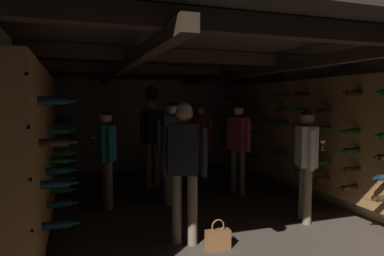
# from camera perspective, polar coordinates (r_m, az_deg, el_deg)

# --- Properties ---
(ground_plane) EXTENTS (8.40, 8.40, 0.00)m
(ground_plane) POSITION_cam_1_polar(r_m,az_deg,el_deg) (5.69, -0.85, -12.77)
(ground_plane) COLOR #473D33
(room_shell) EXTENTS (4.72, 6.52, 2.41)m
(room_shell) POSITION_cam_1_polar(r_m,az_deg,el_deg) (5.70, -1.70, 1.71)
(room_shell) COLOR tan
(room_shell) RESTS_ON ground_plane
(wine_crate_stack) EXTENTS (0.52, 0.35, 0.60)m
(wine_crate_stack) POSITION_cam_1_polar(r_m,az_deg,el_deg) (7.72, -3.90, -5.89)
(wine_crate_stack) COLOR olive
(wine_crate_stack) RESTS_ON ground_plane
(display_bottle) EXTENTS (0.08, 0.08, 0.35)m
(display_bottle) POSITION_cam_1_polar(r_m,az_deg,el_deg) (7.59, -4.55, -2.74)
(display_bottle) COLOR #0F2838
(display_bottle) RESTS_ON wine_crate_stack
(person_host_center) EXTENTS (0.54, 0.32, 1.69)m
(person_host_center) POSITION_cam_1_polar(r_m,az_deg,el_deg) (5.59, -3.19, -2.33)
(person_host_center) COLOR brown
(person_host_center) RESTS_ON ground_plane
(person_guest_far_right) EXTENTS (0.43, 0.47, 1.60)m
(person_guest_far_right) POSITION_cam_1_polar(r_m,az_deg,el_deg) (7.27, 1.46, -1.23)
(person_guest_far_right) COLOR #4C473D
(person_guest_far_right) RESTS_ON ground_plane
(person_guest_mid_right) EXTENTS (0.41, 0.50, 1.64)m
(person_guest_mid_right) POSITION_cam_1_polar(r_m,az_deg,el_deg) (6.20, 7.64, -2.01)
(person_guest_mid_right) COLOR #4C473D
(person_guest_mid_right) RESTS_ON ground_plane
(person_guest_mid_left) EXTENTS (0.36, 0.53, 1.54)m
(person_guest_mid_left) POSITION_cam_1_polar(r_m,az_deg,el_deg) (5.54, -13.96, -3.60)
(person_guest_mid_left) COLOR brown
(person_guest_mid_left) RESTS_ON ground_plane
(person_guest_near_left) EXTENTS (0.49, 0.35, 1.67)m
(person_guest_near_left) POSITION_cam_1_polar(r_m,az_deg,el_deg) (4.02, -1.28, -5.21)
(person_guest_near_left) COLOR brown
(person_guest_near_left) RESTS_ON ground_plane
(person_guest_near_right) EXTENTS (0.32, 0.51, 1.57)m
(person_guest_near_right) POSITION_cam_1_polar(r_m,az_deg,el_deg) (5.03, 18.36, -4.28)
(person_guest_near_right) COLOR brown
(person_guest_near_right) RESTS_ON ground_plane
(person_guest_rear_center) EXTENTS (0.51, 0.41, 1.76)m
(person_guest_rear_center) POSITION_cam_1_polar(r_m,az_deg,el_deg) (6.74, -6.58, -0.74)
(person_guest_rear_center) COLOR brown
(person_guest_rear_center) RESTS_ON ground_plane
(handbag) EXTENTS (0.28, 0.12, 0.35)m
(handbag) POSITION_cam_1_polar(r_m,az_deg,el_deg) (4.14, 4.31, -17.82)
(handbag) COLOR brown
(handbag) RESTS_ON ground_plane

